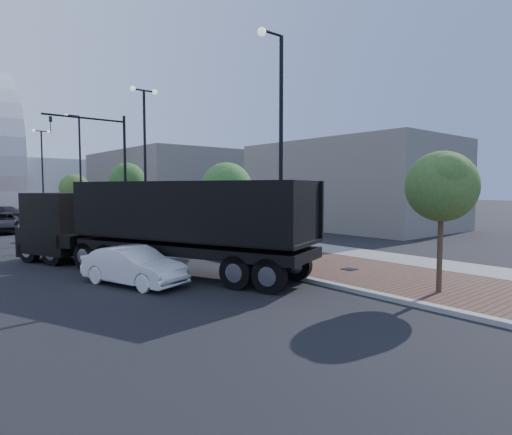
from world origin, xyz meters
TOP-DOWN VIEW (x-y plane):
  - sidewalk at (3.50, 40.00)m, footprint 7.00×140.00m
  - concrete_strip at (6.20, 40.00)m, footprint 2.40×140.00m
  - curb at (0.00, 40.00)m, footprint 0.30×140.00m
  - dump_truck at (-4.02, 14.85)m, footprint 7.43×13.45m
  - white_sedan at (-4.94, 11.38)m, footprint 2.51×4.18m
  - dark_car_mid at (-5.23, 33.62)m, footprint 3.18×5.55m
  - dark_car_far at (-2.20, 49.05)m, footprint 3.00×4.89m
  - pedestrian at (5.64, 21.45)m, footprint 0.67×0.54m
  - streetlight_1 at (0.49, 10.00)m, footprint 1.44×0.56m
  - streetlight_2 at (0.60, 22.00)m, footprint 1.72×0.56m
  - streetlight_3 at (0.49, 34.00)m, footprint 1.44×0.56m
  - streetlight_4 at (0.60, 46.00)m, footprint 1.72×0.56m
  - traffic_mast at (-0.30, 25.00)m, footprint 5.09×0.20m
  - tree_0 at (1.65, 4.02)m, footprint 2.21×2.13m
  - tree_1 at (1.65, 15.02)m, footprint 2.56×2.54m
  - tree_2 at (1.65, 27.02)m, footprint 2.51×2.48m
  - tree_3 at (1.65, 39.02)m, footprint 2.70×2.70m
  - commercial_block_ne at (16.00, 50.00)m, footprint 12.00×22.00m
  - commercial_block_e at (18.00, 20.00)m, footprint 10.00×16.00m
  - utility_cover_1 at (2.40, 8.00)m, footprint 0.50×0.50m
  - utility_cover_2 at (2.40, 19.00)m, footprint 0.50×0.50m

SIDE VIEW (x-z plane):
  - sidewalk at x=3.50m, z-range 0.00..0.12m
  - concrete_strip at x=6.20m, z-range 0.00..0.13m
  - curb at x=0.00m, z-range 0.00..0.14m
  - utility_cover_1 at x=2.40m, z-range 0.12..0.14m
  - utility_cover_2 at x=2.40m, z-range 0.12..0.14m
  - white_sedan at x=-4.94m, z-range 0.00..1.30m
  - dark_car_far at x=-2.20m, z-range 0.00..1.32m
  - dark_car_mid at x=-5.23m, z-range 0.00..1.46m
  - pedestrian at x=5.64m, z-range 0.00..1.60m
  - dump_truck at x=-4.02m, z-range -0.28..3.26m
  - tree_3 at x=1.65m, z-range 0.94..5.53m
  - tree_1 at x=1.65m, z-range 1.00..5.56m
  - tree_0 at x=1.65m, z-range 1.12..5.53m
  - commercial_block_e at x=18.00m, z-range 0.00..7.00m
  - tree_2 at x=1.65m, z-range 1.28..6.35m
  - commercial_block_ne at x=16.00m, z-range 0.00..8.00m
  - streetlight_1 at x=0.49m, z-range -0.26..8.95m
  - streetlight_3 at x=0.49m, z-range -0.26..8.95m
  - streetlight_2 at x=0.60m, z-range 0.18..9.46m
  - streetlight_4 at x=0.60m, z-range 0.18..9.46m
  - traffic_mast at x=-0.30m, z-range 0.98..8.98m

